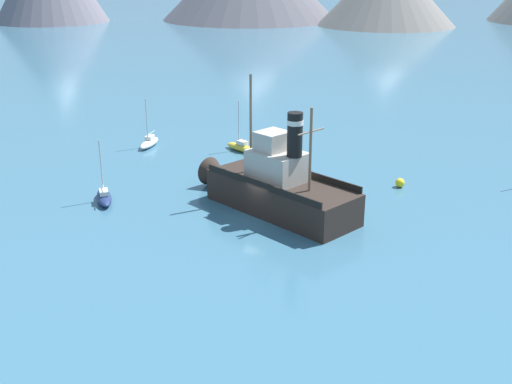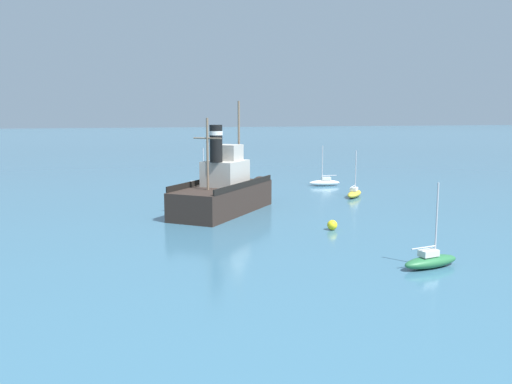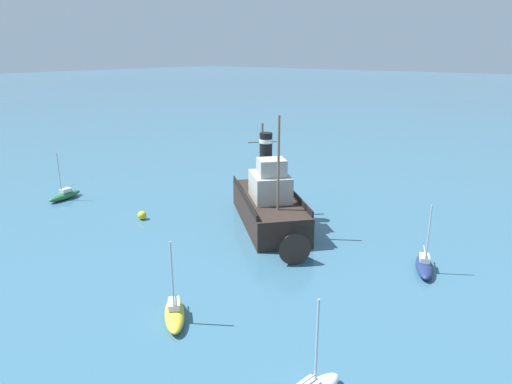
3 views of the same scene
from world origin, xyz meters
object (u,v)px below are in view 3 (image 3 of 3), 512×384
at_px(sailboat_green, 65,195).
at_px(sailboat_yellow, 174,313).
at_px(old_tugboat, 270,206).
at_px(mooring_buoy, 142,215).
at_px(sailboat_navy, 424,265).

xyz_separation_m(sailboat_green, sailboat_yellow, (-25.24, 7.85, 0.00)).
distance_m(old_tugboat, sailboat_yellow, 15.64).
relative_size(old_tugboat, sailboat_green, 2.68).
bearing_deg(mooring_buoy, sailboat_yellow, 147.78).
bearing_deg(old_tugboat, sailboat_green, 18.79).
height_order(old_tugboat, sailboat_yellow, old_tugboat).
distance_m(sailboat_yellow, mooring_buoy, 16.93).
bearing_deg(sailboat_yellow, sailboat_navy, -121.50).
bearing_deg(sailboat_navy, sailboat_green, 11.27).
xyz_separation_m(sailboat_navy, sailboat_green, (34.23, 6.82, 0.00)).
xyz_separation_m(old_tugboat, mooring_buoy, (9.92, 5.91, -1.45)).
xyz_separation_m(sailboat_navy, sailboat_yellow, (8.99, 14.67, 0.00)).
xyz_separation_m(old_tugboat, sailboat_green, (20.83, 7.09, -1.40)).
bearing_deg(sailboat_navy, mooring_buoy, 13.61).
bearing_deg(sailboat_green, mooring_buoy, -173.83).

